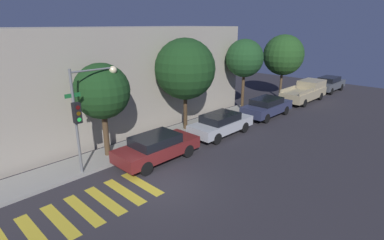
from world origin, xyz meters
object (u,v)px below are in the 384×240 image
(sedan_tail_of_row, at_px, (329,84))
(sedan_middle, at_px, (221,124))
(tree_midblock, at_px, (185,69))
(pickup_truck, at_px, (305,91))
(sedan_near_corner, at_px, (157,147))
(tree_behind_truck, at_px, (284,55))
(traffic_light_pole, at_px, (86,104))
(tree_far_end, at_px, (245,58))
(tree_near_corner, at_px, (102,92))
(sedan_far_end, at_px, (267,107))

(sedan_tail_of_row, bearing_deg, sedan_middle, 180.00)
(sedan_middle, height_order, tree_midblock, tree_midblock)
(pickup_truck, bearing_deg, sedan_middle, 180.00)
(sedan_near_corner, bearing_deg, pickup_truck, 0.00)
(tree_behind_truck, bearing_deg, tree_midblock, 180.00)
(sedan_tail_of_row, height_order, tree_behind_truck, tree_behind_truck)
(traffic_light_pole, bearing_deg, sedan_near_corner, -23.71)
(sedan_tail_of_row, relative_size, tree_far_end, 0.81)
(sedan_near_corner, distance_m, tree_near_corner, 3.86)
(traffic_light_pole, xyz_separation_m, sedan_middle, (8.07, -1.27, -2.57))
(sedan_far_end, xyz_separation_m, tree_behind_truck, (6.20, 2.22, 3.21))
(sedan_near_corner, bearing_deg, sedan_far_end, 0.00)
(tree_near_corner, xyz_separation_m, tree_far_end, (12.19, 0.00, 0.65))
(sedan_tail_of_row, distance_m, tree_midblock, 19.12)
(sedan_middle, distance_m, tree_near_corner, 7.59)
(sedan_tail_of_row, relative_size, tree_behind_truck, 0.78)
(pickup_truck, height_order, sedan_tail_of_row, pickup_truck)
(tree_near_corner, height_order, tree_far_end, tree_far_end)
(sedan_far_end, height_order, tree_far_end, tree_far_end)
(sedan_tail_of_row, distance_m, tree_near_corner, 24.74)
(tree_near_corner, bearing_deg, traffic_light_pole, -145.11)
(sedan_tail_of_row, relative_size, tree_midblock, 0.77)
(tree_near_corner, bearing_deg, tree_behind_truck, 0.00)
(traffic_light_pole, bearing_deg, sedan_tail_of_row, -2.81)
(sedan_middle, relative_size, pickup_truck, 0.82)
(pickup_truck, xyz_separation_m, tree_midblock, (-13.09, 2.22, 3.13))
(sedan_far_end, relative_size, tree_midblock, 0.77)
(pickup_truck, bearing_deg, sedan_near_corner, 180.00)
(sedan_far_end, distance_m, tree_behind_truck, 7.32)
(traffic_light_pole, bearing_deg, sedan_middle, -8.93)
(sedan_far_end, xyz_separation_m, tree_near_corner, (-12.19, 2.22, 2.75))
(tree_midblock, bearing_deg, traffic_light_pole, -172.40)
(sedan_far_end, distance_m, tree_midblock, 7.53)
(pickup_truck, bearing_deg, tree_midblock, 170.37)
(traffic_light_pole, relative_size, sedan_near_corner, 1.10)
(tree_behind_truck, bearing_deg, pickup_truck, -78.00)
(tree_near_corner, bearing_deg, pickup_truck, -6.72)
(tree_near_corner, height_order, tree_behind_truck, tree_behind_truck)
(traffic_light_pole, bearing_deg, tree_far_end, 4.02)
(traffic_light_pole, distance_m, tree_behind_truck, 19.79)
(traffic_light_pole, distance_m, tree_midblock, 7.24)
(pickup_truck, height_order, tree_near_corner, tree_near_corner)
(sedan_far_end, bearing_deg, sedan_near_corner, 180.00)
(sedan_far_end, distance_m, tree_near_corner, 12.69)
(tree_near_corner, bearing_deg, tree_midblock, 0.00)
(pickup_truck, height_order, tree_far_end, tree_far_end)
(pickup_truck, distance_m, tree_midblock, 13.64)
(sedan_near_corner, relative_size, sedan_tail_of_row, 0.98)
(sedan_tail_of_row, height_order, tree_midblock, tree_midblock)
(traffic_light_pole, distance_m, sedan_far_end, 13.85)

